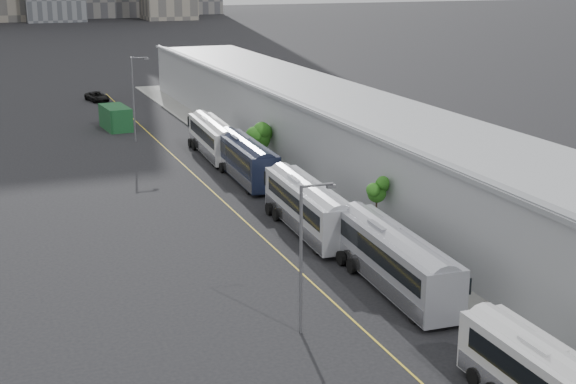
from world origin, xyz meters
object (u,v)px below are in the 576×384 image
bus_3 (395,265)px  bus_5 (245,163)px  street_lamp_far (135,94)px  bus_4 (308,211)px  street_lamp_near (304,248)px  suv (97,97)px  shipping_container (116,118)px  bus_6 (214,141)px

bus_3 → bus_5: (-0.28, 28.30, 0.00)m
bus_3 → street_lamp_far: (-6.49, 48.74, 3.85)m
bus_4 → street_lamp_near: (-6.77, -15.73, 3.25)m
bus_4 → suv: bearing=97.7°
street_lamp_near → bus_3: bearing=25.3°
street_lamp_near → suv: size_ratio=1.66×
bus_4 → bus_5: bus_4 is taller
bus_4 → suv: 66.66m
shipping_container → suv: 21.85m
shipping_container → bus_4: bearing=-86.0°
bus_3 → shipping_container: bus_3 is taller
bus_4 → street_lamp_near: size_ratio=1.58×
bus_6 → bus_3: bearing=-86.5°
bus_4 → shipping_container: size_ratio=2.20×
bus_4 → bus_6: size_ratio=1.02×
bus_6 → street_lamp_far: bearing=124.6°
street_lamp_far → bus_3: bearing=-82.4°
bus_4 → street_lamp_near: street_lamp_near is taller
bus_5 → street_lamp_far: 21.71m
bus_5 → suv: bearing=99.2°
bus_6 → street_lamp_far: size_ratio=1.37×
shipping_container → suv: (0.92, 21.82, -0.71)m
bus_3 → shipping_container: (-7.50, 56.78, -0.20)m
street_lamp_far → suv: size_ratio=1.89×
street_lamp_near → shipping_container: size_ratio=1.39×
bus_3 → suv: size_ratio=2.62×
street_lamp_far → bus_4: bearing=-81.0°
street_lamp_far → suv: (-0.09, 29.85, -4.76)m
street_lamp_far → street_lamp_near: bearing=-91.1°
bus_3 → street_lamp_near: 8.87m
bus_5 → shipping_container: size_ratio=2.19×
bus_3 → street_lamp_near: size_ratio=1.57×
bus_3 → bus_4: (-0.68, 12.21, 0.01)m
bus_6 → shipping_container: (-7.17, 18.05, -0.19)m
bus_3 → bus_4: 12.22m
street_lamp_far → suv: bearing=90.2°
bus_4 → bus_5: (0.40, 16.10, -0.01)m
bus_6 → street_lamp_far: (-6.16, 10.01, 3.87)m
bus_5 → bus_4: bearing=-89.4°
street_lamp_near → shipping_container: (-0.05, 60.31, -3.46)m
bus_6 → suv: (-6.25, 39.86, -0.89)m
street_lamp_near → suv: (0.87, 82.13, -4.17)m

